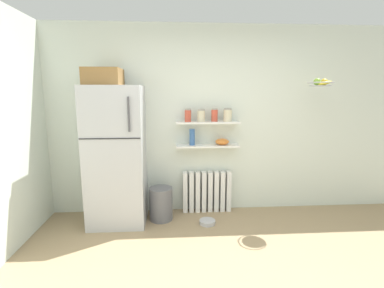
{
  "coord_description": "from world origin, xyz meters",
  "views": [
    {
      "loc": [
        -0.49,
        -1.92,
        1.7
      ],
      "look_at": [
        -0.25,
        1.6,
        1.05
      ],
      "focal_mm": 26.42,
      "sensor_mm": 36.0,
      "label": 1
    }
  ],
  "objects": [
    {
      "name": "storage_jar_2",
      "position": [
        0.08,
        1.89,
        1.39
      ],
      "size": [
        0.09,
        0.09,
        0.18
      ],
      "color": "#C64C38",
      "rests_on": "wall_shelf_upper"
    },
    {
      "name": "shelf_bowl",
      "position": [
        0.19,
        1.89,
        1.02
      ],
      "size": [
        0.19,
        0.19,
        0.08
      ],
      "primitive_type": "ellipsoid",
      "color": "orange",
      "rests_on": "wall_shelf_lower"
    },
    {
      "name": "storage_jar_3",
      "position": [
        0.26,
        1.89,
        1.39
      ],
      "size": [
        0.12,
        0.12,
        0.18
      ],
      "color": "beige",
      "rests_on": "wall_shelf_upper"
    },
    {
      "name": "wall_shelf_upper",
      "position": [
        -0.01,
        1.89,
        1.29
      ],
      "size": [
        0.86,
        0.22,
        0.02
      ],
      "primitive_type": "cube",
      "color": "white"
    },
    {
      "name": "storage_jar_1",
      "position": [
        -0.1,
        1.89,
        1.39
      ],
      "size": [
        0.1,
        0.1,
        0.17
      ],
      "color": "beige",
      "rests_on": "wall_shelf_upper"
    },
    {
      "name": "wall_shelf_lower",
      "position": [
        -0.01,
        1.89,
        0.97
      ],
      "size": [
        0.86,
        0.22,
        0.02
      ],
      "primitive_type": "cube",
      "color": "white"
    },
    {
      "name": "hanging_fruit_basket",
      "position": [
        1.37,
        1.59,
        1.81
      ],
      "size": [
        0.32,
        0.32,
        0.1
      ],
      "color": "#B2B2B7"
    },
    {
      "name": "refrigerator",
      "position": [
        -1.22,
        1.68,
        0.94
      ],
      "size": [
        0.72,
        0.67,
        1.98
      ],
      "color": "#B7BABF",
      "rests_on": "ground_plane"
    },
    {
      "name": "ground_plane",
      "position": [
        0.0,
        0.5,
        0.0
      ],
      "size": [
        7.04,
        7.04,
        0.0
      ],
      "primitive_type": "plane",
      "color": "#9E8460"
    },
    {
      "name": "back_wall",
      "position": [
        0.0,
        2.05,
        1.3
      ],
      "size": [
        7.04,
        0.1,
        2.6
      ],
      "primitive_type": "cube",
      "color": "silver",
      "rests_on": "ground_plane"
    },
    {
      "name": "vase",
      "position": [
        -0.23,
        1.89,
        1.09
      ],
      "size": [
        0.08,
        0.08,
        0.22
      ],
      "primitive_type": "cylinder",
      "color": "#38609E",
      "rests_on": "wall_shelf_lower"
    },
    {
      "name": "trash_bin",
      "position": [
        -0.66,
        1.69,
        0.22
      ],
      "size": [
        0.31,
        0.31,
        0.44
      ],
      "primitive_type": "cylinder",
      "color": "slate",
      "rests_on": "ground_plane"
    },
    {
      "name": "storage_jar_0",
      "position": [
        -0.29,
        1.89,
        1.39
      ],
      "size": [
        0.09,
        0.09,
        0.18
      ],
      "color": "#C64C38",
      "rests_on": "wall_shelf_upper"
    },
    {
      "name": "radiator",
      "position": [
        -0.01,
        1.92,
        0.29
      ],
      "size": [
        0.69,
        0.12,
        0.58
      ],
      "color": "white",
      "rests_on": "ground_plane"
    },
    {
      "name": "pet_food_bowl",
      "position": [
        -0.05,
        1.51,
        0.03
      ],
      "size": [
        0.21,
        0.21,
        0.05
      ],
      "primitive_type": "cylinder",
      "color": "#B7B7BC",
      "rests_on": "ground_plane"
    }
  ]
}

